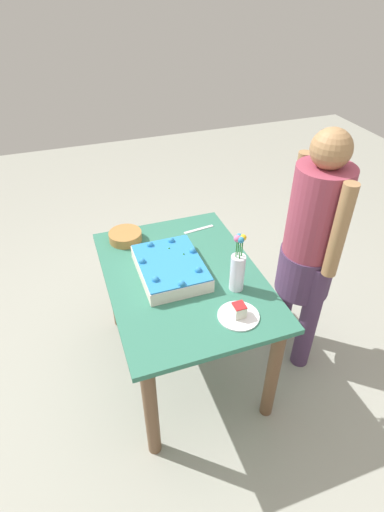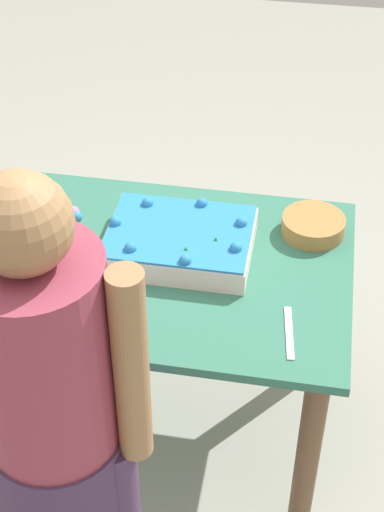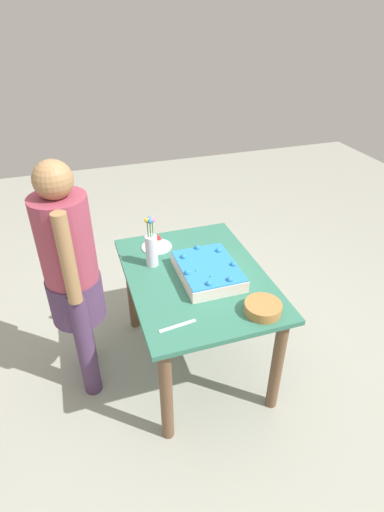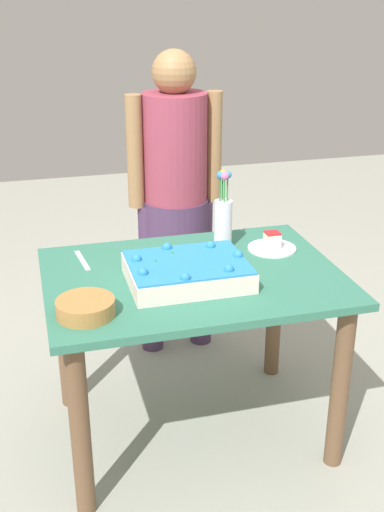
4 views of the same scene
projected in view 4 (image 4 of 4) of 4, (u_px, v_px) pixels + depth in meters
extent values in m
plane|color=#A1A194|center=(193.00, 430.00, 2.73)|extent=(8.00, 8.00, 0.00)
cube|color=#33735D|center=(193.00, 277.00, 2.45)|extent=(1.12, 0.81, 0.03)
cylinder|color=brown|center=(80.00, 430.00, 2.18)|extent=(0.07, 0.07, 0.70)
cylinder|color=brown|center=(340.00, 387.00, 2.42)|extent=(0.07, 0.07, 0.70)
cylinder|color=brown|center=(64.00, 335.00, 2.77)|extent=(0.07, 0.07, 0.70)
cylinder|color=brown|center=(275.00, 308.00, 3.00)|extent=(0.07, 0.07, 0.70)
cube|color=white|center=(187.00, 272.00, 2.37)|extent=(0.44, 0.33, 0.07)
cube|color=#2B83CA|center=(187.00, 262.00, 2.35)|extent=(0.43, 0.33, 0.01)
sphere|color=#2B83CA|center=(238.00, 255.00, 2.39)|extent=(0.04, 0.04, 0.04)
sphere|color=#2B83CA|center=(211.00, 246.00, 2.48)|extent=(0.04, 0.04, 0.04)
sphere|color=#2B83CA|center=(167.00, 247.00, 2.46)|extent=(0.04, 0.04, 0.04)
sphere|color=#2B83CA|center=(136.00, 259.00, 2.36)|extent=(0.04, 0.04, 0.04)
sphere|color=#2B83CA|center=(143.00, 272.00, 2.25)|extent=(0.04, 0.04, 0.04)
sphere|color=#2B83CA|center=(185.00, 278.00, 2.21)|extent=(0.04, 0.04, 0.04)
sphere|color=#2B83CA|center=(229.00, 269.00, 2.28)|extent=(0.04, 0.04, 0.04)
cone|color=#2D8438|center=(172.00, 253.00, 2.42)|extent=(0.02, 0.02, 0.02)
cone|color=#2D8438|center=(155.00, 261.00, 2.35)|extent=(0.02, 0.02, 0.02)
cylinder|color=white|center=(272.00, 248.00, 2.67)|extent=(0.20, 0.20, 0.01)
cube|color=silver|center=(272.00, 240.00, 2.65)|extent=(0.06, 0.06, 0.06)
cube|color=red|center=(273.00, 233.00, 2.64)|extent=(0.06, 0.06, 0.01)
cube|color=silver|center=(82.00, 260.00, 2.56)|extent=(0.04, 0.20, 0.00)
cylinder|color=white|center=(223.00, 224.00, 2.65)|extent=(0.07, 0.07, 0.20)
cylinder|color=#2D8438|center=(227.00, 188.00, 2.59)|extent=(0.01, 0.01, 0.11)
sphere|color=teal|center=(228.00, 175.00, 2.56)|extent=(0.03, 0.03, 0.03)
cylinder|color=#2D8438|center=(222.00, 187.00, 2.60)|extent=(0.01, 0.01, 0.11)
sphere|color=yellow|center=(223.00, 174.00, 2.58)|extent=(0.03, 0.03, 0.03)
cylinder|color=#2D8438|center=(220.00, 188.00, 2.58)|extent=(0.01, 0.01, 0.11)
sphere|color=#2E81BE|center=(220.00, 175.00, 2.56)|extent=(0.03, 0.03, 0.03)
cylinder|color=#2D8438|center=(224.00, 189.00, 2.57)|extent=(0.01, 0.01, 0.11)
sphere|color=pink|center=(225.00, 176.00, 2.55)|extent=(0.03, 0.03, 0.03)
cylinder|color=#B27A3F|center=(86.00, 308.00, 2.13)|extent=(0.20, 0.20, 0.06)
cylinder|color=#4B3356|center=(151.00, 279.00, 3.20)|extent=(0.11, 0.11, 0.78)
cylinder|color=#4B3356|center=(201.00, 274.00, 3.26)|extent=(0.11, 0.11, 0.78)
cylinder|color=#4B3356|center=(176.00, 226.00, 3.12)|extent=(0.32, 0.31, 0.28)
cylinder|color=#9A3B4F|center=(175.00, 150.00, 2.97)|extent=(0.30, 0.30, 0.52)
sphere|color=#9F764C|center=(174.00, 72.00, 2.83)|extent=(0.20, 0.20, 0.20)
cylinder|color=#9F764C|center=(135.00, 152.00, 2.93)|extent=(0.08, 0.08, 0.52)
cylinder|color=#9F764C|center=(214.00, 147.00, 3.02)|extent=(0.08, 0.08, 0.52)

